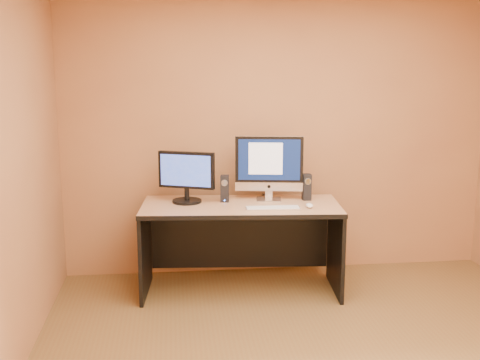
# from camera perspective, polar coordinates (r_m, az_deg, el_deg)

# --- Properties ---
(walls) EXTENTS (4.00, 4.00, 2.60)m
(walls) POSITION_cam_1_polar(r_m,az_deg,el_deg) (3.71, 9.07, 0.29)
(walls) COLOR #A26C41
(walls) RESTS_ON ground
(desk) EXTENTS (1.74, 0.87, 0.78)m
(desk) POSITION_cam_1_polar(r_m,az_deg,el_deg) (5.24, 0.08, -6.50)
(desk) COLOR tan
(desk) RESTS_ON ground
(imac) EXTENTS (0.63, 0.31, 0.58)m
(imac) POSITION_cam_1_polar(r_m,az_deg,el_deg) (5.25, 2.78, 1.18)
(imac) COLOR #B1B1B5
(imac) RESTS_ON desk
(second_monitor) EXTENTS (0.56, 0.42, 0.44)m
(second_monitor) POSITION_cam_1_polar(r_m,az_deg,el_deg) (5.19, -5.09, 0.26)
(second_monitor) COLOR black
(second_monitor) RESTS_ON desk
(speaker_left) EXTENTS (0.08, 0.09, 0.23)m
(speaker_left) POSITION_cam_1_polar(r_m,az_deg,el_deg) (5.22, -1.46, -0.81)
(speaker_left) COLOR black
(speaker_left) RESTS_ON desk
(speaker_right) EXTENTS (0.07, 0.08, 0.23)m
(speaker_right) POSITION_cam_1_polar(r_m,az_deg,el_deg) (5.31, 6.34, -0.67)
(speaker_right) COLOR black
(speaker_right) RESTS_ON desk
(keyboard) EXTENTS (0.46, 0.14, 0.02)m
(keyboard) POSITION_cam_1_polar(r_m,az_deg,el_deg) (4.99, 3.13, -2.67)
(keyboard) COLOR silver
(keyboard) RESTS_ON desk
(mouse) EXTENTS (0.07, 0.11, 0.04)m
(mouse) POSITION_cam_1_polar(r_m,az_deg,el_deg) (5.07, 6.60, -2.40)
(mouse) COLOR white
(mouse) RESTS_ON desk
(cable_a) EXTENTS (0.08, 0.22, 0.01)m
(cable_a) POSITION_cam_1_polar(r_m,az_deg,el_deg) (5.42, 2.66, -1.57)
(cable_a) COLOR black
(cable_a) RESTS_ON desk
(cable_b) EXTENTS (0.13, 0.15, 0.01)m
(cable_b) POSITION_cam_1_polar(r_m,az_deg,el_deg) (5.47, 2.30, -1.44)
(cable_b) COLOR black
(cable_b) RESTS_ON desk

